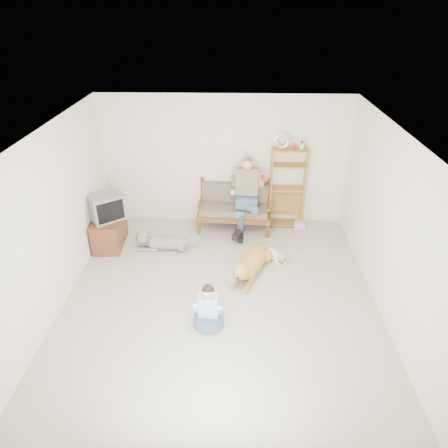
{
  "coord_description": "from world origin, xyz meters",
  "views": [
    {
      "loc": [
        0.21,
        -4.94,
        4.28
      ],
      "look_at": [
        0.03,
        1.0,
        0.88
      ],
      "focal_mm": 32.0,
      "sensor_mm": 36.0,
      "label": 1
    }
  ],
  "objects_px": {
    "etagere": "(287,188)",
    "tv_stand": "(109,231)",
    "loveseat": "(234,206)",
    "golden_retriever": "(250,264)"
  },
  "relations": [
    {
      "from": "loveseat",
      "to": "etagere",
      "type": "relative_size",
      "value": 0.78
    },
    {
      "from": "etagere",
      "to": "tv_stand",
      "type": "distance_m",
      "value": 3.67
    },
    {
      "from": "loveseat",
      "to": "golden_retriever",
      "type": "distance_m",
      "value": 1.69
    },
    {
      "from": "tv_stand",
      "to": "etagere",
      "type": "bearing_deg",
      "value": 11.37
    },
    {
      "from": "etagere",
      "to": "golden_retriever",
      "type": "xyz_separation_m",
      "value": [
        -0.78,
        -1.76,
        -0.68
      ]
    },
    {
      "from": "etagere",
      "to": "tv_stand",
      "type": "height_order",
      "value": "etagere"
    },
    {
      "from": "tv_stand",
      "to": "golden_retriever",
      "type": "relative_size",
      "value": 0.62
    },
    {
      "from": "loveseat",
      "to": "golden_retriever",
      "type": "bearing_deg",
      "value": -75.48
    },
    {
      "from": "loveseat",
      "to": "golden_retriever",
      "type": "relative_size",
      "value": 1.05
    },
    {
      "from": "loveseat",
      "to": "tv_stand",
      "type": "relative_size",
      "value": 1.68
    }
  ]
}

